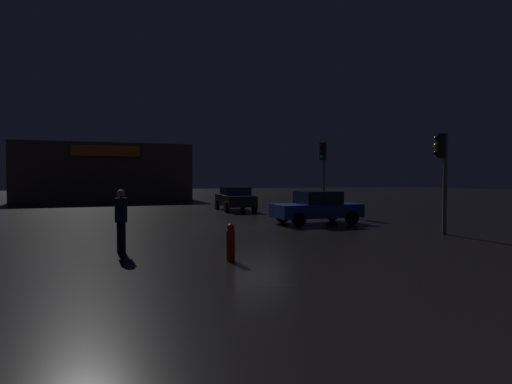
{
  "coord_description": "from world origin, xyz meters",
  "views": [
    {
      "loc": [
        -6.75,
        -17.4,
        2.11
      ],
      "look_at": [
        1.53,
        4.31,
        1.32
      ],
      "focal_mm": 30.66,
      "sensor_mm": 36.0,
      "label": 1
    }
  ],
  "objects_px": {
    "traffic_signal_opposite": "(323,164)",
    "car_far": "(235,198)",
    "car_near": "(317,207)",
    "fire_hydrant": "(231,242)",
    "store_building": "(105,172)",
    "traffic_signal_main": "(442,164)",
    "pedestrian": "(121,216)"
  },
  "relations": [
    {
      "from": "traffic_signal_opposite",
      "to": "pedestrian",
      "type": "distance_m",
      "value": 15.15
    },
    {
      "from": "traffic_signal_main",
      "to": "traffic_signal_opposite",
      "type": "height_order",
      "value": "traffic_signal_opposite"
    },
    {
      "from": "traffic_signal_opposite",
      "to": "traffic_signal_main",
      "type": "bearing_deg",
      "value": -92.74
    },
    {
      "from": "traffic_signal_opposite",
      "to": "car_far",
      "type": "height_order",
      "value": "traffic_signal_opposite"
    },
    {
      "from": "traffic_signal_main",
      "to": "car_far",
      "type": "xyz_separation_m",
      "value": [
        -3.52,
        13.62,
        -1.83
      ]
    },
    {
      "from": "car_near",
      "to": "pedestrian",
      "type": "height_order",
      "value": "pedestrian"
    },
    {
      "from": "store_building",
      "to": "pedestrian",
      "type": "distance_m",
      "value": 30.33
    },
    {
      "from": "traffic_signal_opposite",
      "to": "pedestrian",
      "type": "relative_size",
      "value": 2.32
    },
    {
      "from": "traffic_signal_opposite",
      "to": "car_near",
      "type": "distance_m",
      "value": 5.83
    },
    {
      "from": "car_near",
      "to": "fire_hydrant",
      "type": "distance_m",
      "value": 9.46
    },
    {
      "from": "pedestrian",
      "to": "traffic_signal_main",
      "type": "bearing_deg",
      "value": -0.68
    },
    {
      "from": "store_building",
      "to": "traffic_signal_main",
      "type": "bearing_deg",
      "value": -70.52
    },
    {
      "from": "pedestrian",
      "to": "traffic_signal_opposite",
      "type": "bearing_deg",
      "value": 38.69
    },
    {
      "from": "car_near",
      "to": "car_far",
      "type": "relative_size",
      "value": 0.91
    },
    {
      "from": "car_near",
      "to": "fire_hydrant",
      "type": "bearing_deg",
      "value": -131.98
    },
    {
      "from": "traffic_signal_opposite",
      "to": "car_near",
      "type": "bearing_deg",
      "value": -122.49
    },
    {
      "from": "pedestrian",
      "to": "fire_hydrant",
      "type": "height_order",
      "value": "pedestrian"
    },
    {
      "from": "traffic_signal_opposite",
      "to": "car_far",
      "type": "distance_m",
      "value": 6.08
    },
    {
      "from": "store_building",
      "to": "traffic_signal_opposite",
      "type": "xyz_separation_m",
      "value": [
        11.22,
        -20.89,
        0.31
      ]
    },
    {
      "from": "traffic_signal_opposite",
      "to": "fire_hydrant",
      "type": "distance_m",
      "value": 15.02
    },
    {
      "from": "traffic_signal_main",
      "to": "car_far",
      "type": "bearing_deg",
      "value": 104.5
    },
    {
      "from": "traffic_signal_opposite",
      "to": "store_building",
      "type": "bearing_deg",
      "value": 118.24
    },
    {
      "from": "traffic_signal_opposite",
      "to": "car_far",
      "type": "bearing_deg",
      "value": 134.22
    },
    {
      "from": "car_near",
      "to": "car_far",
      "type": "height_order",
      "value": "car_far"
    },
    {
      "from": "pedestrian",
      "to": "fire_hydrant",
      "type": "bearing_deg",
      "value": -41.43
    },
    {
      "from": "traffic_signal_main",
      "to": "pedestrian",
      "type": "xyz_separation_m",
      "value": [
        -11.28,
        0.13,
        -1.57
      ]
    },
    {
      "from": "store_building",
      "to": "fire_hydrant",
      "type": "relative_size",
      "value": 16.19
    },
    {
      "from": "traffic_signal_opposite",
      "to": "car_far",
      "type": "relative_size",
      "value": 0.94
    },
    {
      "from": "fire_hydrant",
      "to": "traffic_signal_main",
      "type": "bearing_deg",
      "value": 13.27
    },
    {
      "from": "traffic_signal_main",
      "to": "fire_hydrant",
      "type": "height_order",
      "value": "traffic_signal_main"
    },
    {
      "from": "car_near",
      "to": "fire_hydrant",
      "type": "relative_size",
      "value": 4.26
    },
    {
      "from": "store_building",
      "to": "traffic_signal_opposite",
      "type": "distance_m",
      "value": 23.71
    }
  ]
}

